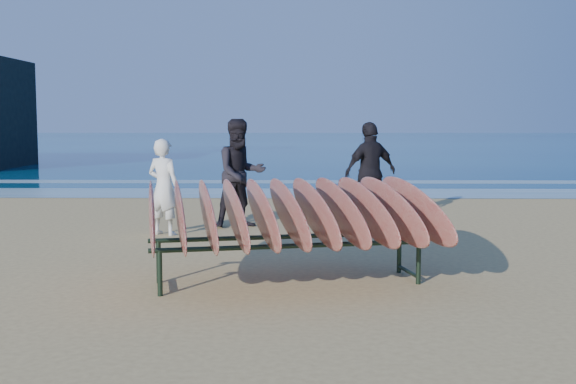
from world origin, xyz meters
The scene contains 8 objects.
ground centered at (0.00, 0.00, 0.00)m, with size 120.00×120.00×0.00m, color tan.
ocean centered at (0.00, 55.00, 0.01)m, with size 160.00×160.00×0.00m, color navy.
foam_near centered at (0.00, 10.00, 0.01)m, with size 160.00×160.00×0.00m, color white.
foam_far centered at (0.00, 13.50, 0.01)m, with size 160.00×160.00×0.00m, color white.
surfboard_rack centered at (0.02, -0.45, 0.84)m, with size 3.63×3.15×1.30m.
person_white centered at (-2.10, 3.13, 0.80)m, with size 0.58×0.38×1.60m, color silver.
person_dark_a centered at (-0.89, 4.00, 0.96)m, with size 0.94×0.73×1.93m, color black.
person_dark_b centered at (1.48, 4.68, 0.94)m, with size 1.10×0.46×1.87m, color black.
Camera 1 is at (0.15, -8.72, 1.90)m, focal length 45.00 mm.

